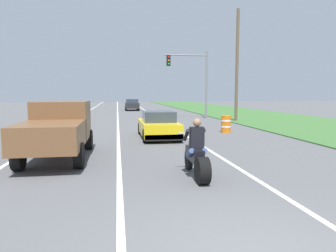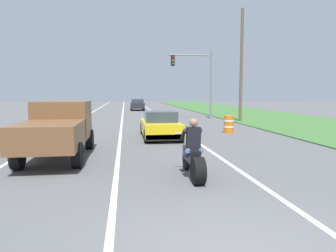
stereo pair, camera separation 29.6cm
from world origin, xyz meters
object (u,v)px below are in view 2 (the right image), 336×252
(traffic_light_mast_near, at_px, (198,74))
(distant_car_far_ahead, at_px, (137,104))
(sports_car_yellow, at_px, (160,126))
(construction_barrel_nearest, at_px, (229,124))
(motorcycle_with_rider, at_px, (193,156))
(pickup_truck_left_lane_brown, at_px, (58,127))

(traffic_light_mast_near, xyz_separation_m, distant_car_far_ahead, (-4.85, 14.30, -3.18))
(sports_car_yellow, bearing_deg, construction_barrel_nearest, 19.88)
(motorcycle_with_rider, distance_m, distant_car_far_ahead, 33.68)
(traffic_light_mast_near, bearing_deg, motorcycle_with_rider, -103.58)
(pickup_truck_left_lane_brown, distance_m, distant_car_far_ahead, 30.70)
(sports_car_yellow, bearing_deg, motorcycle_with_rider, -89.81)
(motorcycle_with_rider, xyz_separation_m, construction_barrel_nearest, (4.13, 9.28, -0.09))
(motorcycle_with_rider, distance_m, pickup_truck_left_lane_brown, 5.28)
(pickup_truck_left_lane_brown, relative_size, traffic_light_mast_near, 0.80)
(motorcycle_with_rider, distance_m, construction_barrel_nearest, 10.16)
(motorcycle_with_rider, bearing_deg, sports_car_yellow, 90.19)
(construction_barrel_nearest, bearing_deg, distant_car_far_ahead, 100.00)
(distant_car_far_ahead, bearing_deg, traffic_light_mast_near, -71.25)
(construction_barrel_nearest, bearing_deg, traffic_light_mast_near, 86.89)
(distant_car_far_ahead, bearing_deg, construction_barrel_nearest, -80.00)
(pickup_truck_left_lane_brown, height_order, construction_barrel_nearest, pickup_truck_left_lane_brown)
(pickup_truck_left_lane_brown, bearing_deg, motorcycle_with_rider, -38.07)
(sports_car_yellow, height_order, distant_car_far_ahead, distant_car_far_ahead)
(sports_car_yellow, relative_size, construction_barrel_nearest, 4.30)
(motorcycle_with_rider, relative_size, construction_barrel_nearest, 2.21)
(pickup_truck_left_lane_brown, distance_m, construction_barrel_nearest, 10.26)
(construction_barrel_nearest, height_order, distant_car_far_ahead, distant_car_far_ahead)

